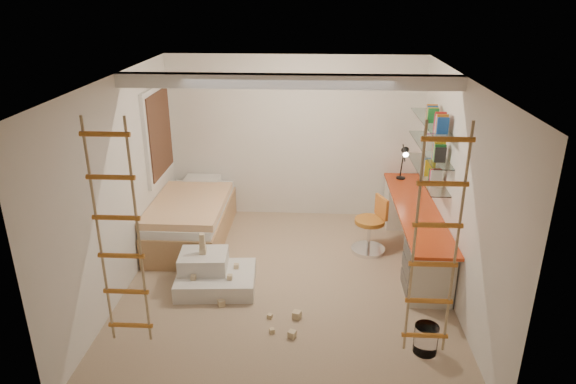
# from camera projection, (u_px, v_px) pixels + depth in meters

# --- Properties ---
(floor) EXTENTS (4.50, 4.50, 0.00)m
(floor) POSITION_uv_depth(u_px,v_px,m) (287.00, 284.00, 6.54)
(floor) COLOR #9F8566
(floor) RESTS_ON ground
(ceiling_beam) EXTENTS (4.00, 0.18, 0.16)m
(ceiling_beam) POSITION_uv_depth(u_px,v_px,m) (288.00, 81.00, 5.89)
(ceiling_beam) COLOR white
(ceiling_beam) RESTS_ON ceiling
(window_frame) EXTENTS (0.06, 1.15, 1.35)m
(window_frame) POSITION_uv_depth(u_px,v_px,m) (158.00, 133.00, 7.46)
(window_frame) COLOR white
(window_frame) RESTS_ON wall_left
(window_blind) EXTENTS (0.02, 1.00, 1.20)m
(window_blind) POSITION_uv_depth(u_px,v_px,m) (160.00, 133.00, 7.46)
(window_blind) COLOR #4C2D1E
(window_blind) RESTS_ON window_frame
(rope_ladder_left) EXTENTS (0.41, 0.04, 2.13)m
(rope_ladder_left) POSITION_uv_depth(u_px,v_px,m) (119.00, 237.00, 4.43)
(rope_ladder_left) COLOR #C17E20
(rope_ladder_left) RESTS_ON ceiling
(rope_ladder_right) EXTENTS (0.41, 0.04, 2.13)m
(rope_ladder_right) POSITION_uv_depth(u_px,v_px,m) (435.00, 245.00, 4.29)
(rope_ladder_right) COLOR orange
(rope_ladder_right) RESTS_ON ceiling
(waste_bin) EXTENTS (0.25, 0.25, 0.31)m
(waste_bin) POSITION_uv_depth(u_px,v_px,m) (426.00, 339.00, 5.27)
(waste_bin) COLOR white
(waste_bin) RESTS_ON floor
(desk) EXTENTS (0.56, 2.80, 0.75)m
(desk) POSITION_uv_depth(u_px,v_px,m) (414.00, 230.00, 7.10)
(desk) COLOR #C83F17
(desk) RESTS_ON floor
(shelves) EXTENTS (0.25, 1.80, 0.71)m
(shelves) POSITION_uv_depth(u_px,v_px,m) (429.00, 148.00, 6.94)
(shelves) COLOR white
(shelves) RESTS_ON wall_right
(bed) EXTENTS (1.02, 2.00, 0.69)m
(bed) POSITION_uv_depth(u_px,v_px,m) (192.00, 218.00, 7.63)
(bed) COLOR #AD7F51
(bed) RESTS_ON floor
(task_lamp) EXTENTS (0.14, 0.36, 0.57)m
(task_lamp) POSITION_uv_depth(u_px,v_px,m) (404.00, 158.00, 7.72)
(task_lamp) COLOR black
(task_lamp) RESTS_ON desk
(swivel_chair) EXTENTS (0.63, 0.63, 0.82)m
(swivel_chair) POSITION_uv_depth(u_px,v_px,m) (371.00, 232.00, 7.26)
(swivel_chair) COLOR #B06921
(swivel_chair) RESTS_ON floor
(play_platform) EXTENTS (1.02, 0.82, 0.43)m
(play_platform) POSITION_uv_depth(u_px,v_px,m) (213.00, 275.00, 6.44)
(play_platform) COLOR silver
(play_platform) RESTS_ON floor
(toy_blocks) EXTENTS (1.34, 1.12, 0.70)m
(toy_blocks) POSITION_uv_depth(u_px,v_px,m) (236.00, 283.00, 6.09)
(toy_blocks) COLOR #CCB284
(toy_blocks) RESTS_ON floor
(books) EXTENTS (0.14, 0.70, 0.92)m
(books) POSITION_uv_depth(u_px,v_px,m) (430.00, 138.00, 6.89)
(books) COLOR white
(books) RESTS_ON shelves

